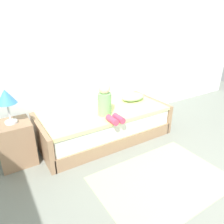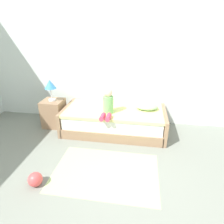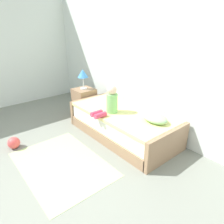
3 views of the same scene
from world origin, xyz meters
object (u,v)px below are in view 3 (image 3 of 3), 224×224
table_lamp (83,74)px  pillow (155,118)px  child_figure (110,102)px  bed (122,124)px  toy_ball (14,143)px  nightstand (84,101)px

table_lamp → pillow: 2.05m
table_lamp → child_figure: bearing=-11.7°
bed → child_figure: child_figure is taller
pillow → toy_ball: (-1.52, -1.81, -0.46)m
child_figure → nightstand: bearing=168.3°
bed → pillow: pillow is taller
table_lamp → toy_ball: size_ratio=2.24×
bed → table_lamp: 1.52m
child_figure → toy_ball: 1.78m
nightstand → child_figure: (1.26, -0.26, 0.40)m
table_lamp → toy_ball: bearing=-74.1°
child_figure → bed: bearing=69.4°
table_lamp → child_figure: (1.26, -0.26, -0.23)m
bed → child_figure: 0.52m
nightstand → table_lamp: (0.00, -0.00, 0.64)m
toy_ball → bed: bearing=63.5°
pillow → toy_ball: size_ratio=2.19×
bed → nightstand: nightstand is taller
bed → child_figure: size_ratio=4.14×
bed → nightstand: bearing=178.6°
bed → toy_ball: size_ratio=10.49×
nightstand → toy_ball: nightstand is taller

